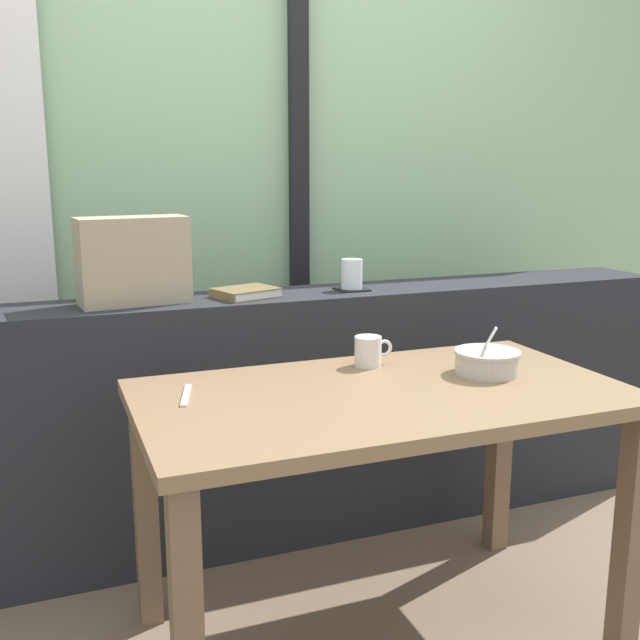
{
  "coord_description": "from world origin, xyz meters",
  "views": [
    {
      "loc": [
        -0.75,
        -1.69,
        1.25
      ],
      "look_at": [
        0.05,
        0.39,
        0.78
      ],
      "focal_mm": 41.27,
      "sensor_mm": 36.0,
      "label": 1
    }
  ],
  "objects_px": {
    "closed_book": "(246,293)",
    "ceramic_mug": "(369,351)",
    "throw_pillow": "(133,261)",
    "fork_utensil": "(186,395)",
    "coaster_square": "(352,289)",
    "juice_glass": "(352,275)",
    "breakfast_table": "(382,428)",
    "soup_bowl": "(487,362)"
  },
  "relations": [
    {
      "from": "closed_book",
      "to": "ceramic_mug",
      "type": "height_order",
      "value": "closed_book"
    },
    {
      "from": "throw_pillow",
      "to": "fork_utensil",
      "type": "height_order",
      "value": "throw_pillow"
    },
    {
      "from": "coaster_square",
      "to": "ceramic_mug",
      "type": "distance_m",
      "value": 0.43
    },
    {
      "from": "closed_book",
      "to": "juice_glass",
      "type": "bearing_deg",
      "value": 0.58
    },
    {
      "from": "juice_glass",
      "to": "closed_book",
      "type": "height_order",
      "value": "juice_glass"
    },
    {
      "from": "throw_pillow",
      "to": "fork_utensil",
      "type": "xyz_separation_m",
      "value": [
        0.05,
        -0.51,
        -0.27
      ]
    },
    {
      "from": "breakfast_table",
      "to": "throw_pillow",
      "type": "height_order",
      "value": "throw_pillow"
    },
    {
      "from": "coaster_square",
      "to": "throw_pillow",
      "type": "xyz_separation_m",
      "value": [
        -0.71,
        0.01,
        0.13
      ]
    },
    {
      "from": "juice_glass",
      "to": "closed_book",
      "type": "relative_size",
      "value": 0.45
    },
    {
      "from": "closed_book",
      "to": "ceramic_mug",
      "type": "relative_size",
      "value": 1.94
    },
    {
      "from": "fork_utensil",
      "to": "ceramic_mug",
      "type": "xyz_separation_m",
      "value": [
        0.54,
        0.09,
        0.04
      ]
    },
    {
      "from": "juice_glass",
      "to": "ceramic_mug",
      "type": "relative_size",
      "value": 0.88
    },
    {
      "from": "throw_pillow",
      "to": "ceramic_mug",
      "type": "height_order",
      "value": "throw_pillow"
    },
    {
      "from": "fork_utensil",
      "to": "closed_book",
      "type": "bearing_deg",
      "value": 74.76
    },
    {
      "from": "throw_pillow",
      "to": "fork_utensil",
      "type": "relative_size",
      "value": 1.88
    },
    {
      "from": "juice_glass",
      "to": "throw_pillow",
      "type": "bearing_deg",
      "value": 179.02
    },
    {
      "from": "juice_glass",
      "to": "soup_bowl",
      "type": "xyz_separation_m",
      "value": [
        0.14,
        -0.59,
        -0.16
      ]
    },
    {
      "from": "closed_book",
      "to": "throw_pillow",
      "type": "height_order",
      "value": "throw_pillow"
    },
    {
      "from": "closed_book",
      "to": "throw_pillow",
      "type": "xyz_separation_m",
      "value": [
        -0.34,
        0.02,
        0.12
      ]
    },
    {
      "from": "coaster_square",
      "to": "soup_bowl",
      "type": "bearing_deg",
      "value": -76.46
    },
    {
      "from": "coaster_square",
      "to": "fork_utensil",
      "type": "distance_m",
      "value": 0.84
    },
    {
      "from": "breakfast_table",
      "to": "soup_bowl",
      "type": "height_order",
      "value": "soup_bowl"
    },
    {
      "from": "coaster_square",
      "to": "juice_glass",
      "type": "relative_size",
      "value": 1.01
    },
    {
      "from": "closed_book",
      "to": "throw_pillow",
      "type": "bearing_deg",
      "value": 177.33
    },
    {
      "from": "breakfast_table",
      "to": "coaster_square",
      "type": "relative_size",
      "value": 12.3
    },
    {
      "from": "breakfast_table",
      "to": "juice_glass",
      "type": "height_order",
      "value": "juice_glass"
    },
    {
      "from": "juice_glass",
      "to": "throw_pillow",
      "type": "xyz_separation_m",
      "value": [
        -0.71,
        0.01,
        0.08
      ]
    },
    {
      "from": "ceramic_mug",
      "to": "breakfast_table",
      "type": "bearing_deg",
      "value": -105.86
    },
    {
      "from": "breakfast_table",
      "to": "ceramic_mug",
      "type": "height_order",
      "value": "ceramic_mug"
    },
    {
      "from": "fork_utensil",
      "to": "ceramic_mug",
      "type": "bearing_deg",
      "value": 25.27
    },
    {
      "from": "ceramic_mug",
      "to": "coaster_square",
      "type": "bearing_deg",
      "value": 73.15
    },
    {
      "from": "fork_utensil",
      "to": "throw_pillow",
      "type": "bearing_deg",
      "value": 110.82
    },
    {
      "from": "throw_pillow",
      "to": "soup_bowl",
      "type": "distance_m",
      "value": 1.07
    },
    {
      "from": "soup_bowl",
      "to": "juice_glass",
      "type": "bearing_deg",
      "value": 103.54
    },
    {
      "from": "juice_glass",
      "to": "throw_pillow",
      "type": "relative_size",
      "value": 0.31
    },
    {
      "from": "breakfast_table",
      "to": "coaster_square",
      "type": "distance_m",
      "value": 0.7
    },
    {
      "from": "throw_pillow",
      "to": "breakfast_table",
      "type": "bearing_deg",
      "value": -50.59
    },
    {
      "from": "closed_book",
      "to": "soup_bowl",
      "type": "relative_size",
      "value": 1.23
    },
    {
      "from": "breakfast_table",
      "to": "fork_utensil",
      "type": "relative_size",
      "value": 7.24
    },
    {
      "from": "breakfast_table",
      "to": "soup_bowl",
      "type": "xyz_separation_m",
      "value": [
        0.33,
        0.03,
        0.13
      ]
    },
    {
      "from": "closed_book",
      "to": "coaster_square",
      "type": "bearing_deg",
      "value": 0.58
    },
    {
      "from": "breakfast_table",
      "to": "fork_utensil",
      "type": "height_order",
      "value": "fork_utensil"
    }
  ]
}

